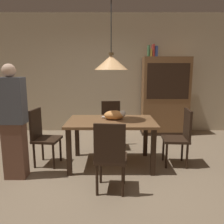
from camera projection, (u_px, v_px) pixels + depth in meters
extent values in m
plane|color=#847056|center=(112.00, 177.00, 3.30)|extent=(10.00, 10.00, 0.00)
cube|color=beige|center=(112.00, 74.00, 5.64)|extent=(6.40, 0.10, 2.90)
cube|color=brown|center=(112.00, 122.00, 3.62)|extent=(1.40, 0.90, 0.04)
cube|color=black|center=(70.00, 152.00, 3.31)|extent=(0.07, 0.07, 0.71)
cube|color=black|center=(154.00, 152.00, 3.30)|extent=(0.07, 0.07, 0.71)
cube|color=black|center=(78.00, 137.00, 4.07)|extent=(0.07, 0.07, 0.71)
cube|color=black|center=(146.00, 137.00, 4.07)|extent=(0.07, 0.07, 0.71)
cube|color=black|center=(112.00, 127.00, 4.46)|extent=(0.43, 0.43, 0.04)
cube|color=black|center=(112.00, 113.00, 4.59)|extent=(0.38, 0.06, 0.48)
cylinder|color=black|center=(105.00, 141.00, 4.33)|extent=(0.04, 0.04, 0.41)
cylinder|color=black|center=(121.00, 140.00, 4.35)|extent=(0.04, 0.04, 0.41)
cylinder|color=black|center=(104.00, 136.00, 4.65)|extent=(0.04, 0.04, 0.41)
cylinder|color=black|center=(120.00, 136.00, 4.67)|extent=(0.04, 0.04, 0.41)
cube|color=black|center=(176.00, 140.00, 3.67)|extent=(0.43, 0.43, 0.04)
cube|color=black|center=(189.00, 124.00, 3.61)|extent=(0.06, 0.38, 0.48)
cylinder|color=black|center=(164.00, 149.00, 3.88)|extent=(0.04, 0.04, 0.41)
cylinder|color=black|center=(168.00, 156.00, 3.56)|extent=(0.04, 0.04, 0.41)
cylinder|color=black|center=(183.00, 150.00, 3.85)|extent=(0.04, 0.04, 0.41)
cylinder|color=black|center=(188.00, 157.00, 3.54)|extent=(0.04, 0.04, 0.41)
cube|color=black|center=(48.00, 139.00, 3.68)|extent=(0.44, 0.44, 0.04)
cube|color=black|center=(37.00, 124.00, 3.65)|extent=(0.08, 0.38, 0.48)
cylinder|color=black|center=(55.00, 156.00, 3.54)|extent=(0.04, 0.04, 0.41)
cylinder|color=black|center=(62.00, 149.00, 3.86)|extent=(0.04, 0.04, 0.41)
cylinder|color=black|center=(35.00, 156.00, 3.58)|extent=(0.04, 0.04, 0.41)
cylinder|color=black|center=(44.00, 149.00, 3.89)|extent=(0.04, 0.04, 0.41)
cube|color=black|center=(112.00, 158.00, 2.89)|extent=(0.43, 0.43, 0.04)
cube|color=black|center=(111.00, 143.00, 2.66)|extent=(0.38, 0.07, 0.48)
cylinder|color=black|center=(125.00, 170.00, 3.07)|extent=(0.04, 0.04, 0.41)
cylinder|color=black|center=(102.00, 169.00, 3.10)|extent=(0.04, 0.04, 0.41)
cylinder|color=black|center=(124.00, 181.00, 2.76)|extent=(0.04, 0.04, 0.41)
cylinder|color=black|center=(98.00, 180.00, 2.79)|extent=(0.04, 0.04, 0.41)
ellipsoid|color=#E59951|center=(115.00, 115.00, 3.67)|extent=(0.35, 0.24, 0.15)
sphere|color=white|center=(123.00, 114.00, 3.64)|extent=(0.11, 0.11, 0.11)
cylinder|color=white|center=(108.00, 117.00, 3.73)|extent=(0.18, 0.04, 0.04)
cone|color=#E0A86B|center=(112.00, 63.00, 3.45)|extent=(0.52, 0.52, 0.22)
cylinder|color=#513D23|center=(112.00, 54.00, 3.42)|extent=(0.08, 0.08, 0.04)
cylinder|color=black|center=(112.00, 16.00, 3.32)|extent=(0.01, 0.01, 1.04)
cube|color=brown|center=(166.00, 96.00, 5.41)|extent=(1.10, 0.44, 1.85)
cube|color=black|center=(169.00, 81.00, 5.12)|extent=(0.97, 0.01, 0.81)
cube|color=black|center=(165.00, 132.00, 5.57)|extent=(1.12, 0.45, 0.08)
cube|color=#427A4C|center=(150.00, 51.00, 5.22)|extent=(0.03, 0.20, 0.26)
cube|color=gold|center=(152.00, 53.00, 5.22)|extent=(0.04, 0.20, 0.18)
cube|color=#B73833|center=(154.00, 51.00, 5.22)|extent=(0.04, 0.22, 0.28)
cube|color=#384C93|center=(157.00, 52.00, 5.22)|extent=(0.06, 0.24, 0.24)
cube|color=brown|center=(17.00, 150.00, 3.24)|extent=(0.30, 0.20, 0.81)
cube|color=#4C515B|center=(13.00, 101.00, 3.10)|extent=(0.36, 0.22, 0.64)
sphere|color=#DBB293|center=(10.00, 71.00, 3.03)|extent=(0.19, 0.19, 0.19)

